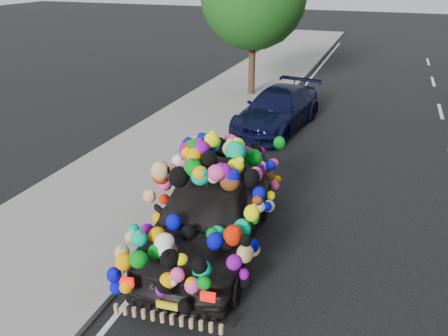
% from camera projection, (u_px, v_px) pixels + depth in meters
% --- Properties ---
extents(ground, '(100.00, 100.00, 0.00)m').
position_uv_depth(ground, '(289.00, 227.00, 9.27)').
color(ground, black).
rests_on(ground, ground).
extents(sidewalk, '(4.00, 60.00, 0.12)m').
position_uv_depth(sidewalk, '(115.00, 192.00, 10.61)').
color(sidewalk, gray).
rests_on(sidewalk, ground).
extents(kerb, '(0.15, 60.00, 0.13)m').
position_uv_depth(kerb, '(188.00, 205.00, 9.99)').
color(kerb, gray).
rests_on(kerb, ground).
extents(plush_art_car, '(2.69, 5.03, 2.23)m').
position_uv_depth(plush_art_car, '(211.00, 193.00, 8.24)').
color(plush_art_car, black).
rests_on(plush_art_car, ground).
extents(navy_sedan, '(2.49, 4.75, 1.32)m').
position_uv_depth(navy_sedan, '(278.00, 109.00, 14.68)').
color(navy_sedan, black).
rests_on(navy_sedan, ground).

